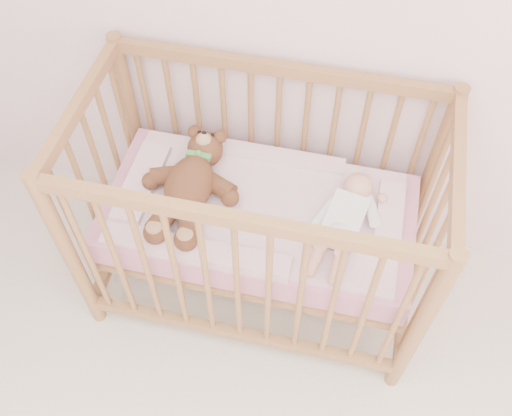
% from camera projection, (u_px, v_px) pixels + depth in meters
% --- Properties ---
extents(crib, '(1.36, 0.76, 1.00)m').
position_uv_depth(crib, '(259.00, 216.00, 2.27)').
color(crib, '#A26C44').
rests_on(crib, floor).
extents(mattress, '(1.22, 0.62, 0.13)m').
position_uv_depth(mattress, '(259.00, 218.00, 2.29)').
color(mattress, pink).
rests_on(mattress, crib).
extents(blanket, '(1.10, 0.58, 0.06)m').
position_uv_depth(blanket, '(259.00, 207.00, 2.23)').
color(blanket, pink).
rests_on(blanket, mattress).
extents(baby, '(0.34, 0.55, 0.12)m').
position_uv_depth(baby, '(346.00, 216.00, 2.11)').
color(baby, white).
rests_on(baby, blanket).
extents(teddy_bear, '(0.42, 0.59, 0.16)m').
position_uv_depth(teddy_bear, '(190.00, 185.00, 2.18)').
color(teddy_bear, brown).
rests_on(teddy_bear, blanket).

